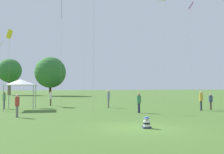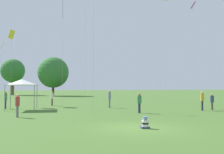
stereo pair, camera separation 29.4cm
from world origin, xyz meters
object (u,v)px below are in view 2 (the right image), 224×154
(person_standing_1, at_px, (18,103))
(person_standing_7, at_px, (110,97))
(seated_toddler, at_px, (145,123))
(person_standing_3, at_px, (139,101))
(canopy_tent, at_px, (22,83))
(kite_1, at_px, (193,8))
(person_standing_4, at_px, (212,100))
(person_standing_0, at_px, (6,98))
(kite_4, at_px, (2,47))
(person_standing_5, at_px, (52,97))
(person_standing_6, at_px, (202,99))
(kite_2, at_px, (12,36))
(kite_8, at_px, (63,4))
(distant_tree_0, at_px, (13,71))
(distant_tree_1, at_px, (53,72))

(person_standing_1, xyz_separation_m, person_standing_7, (8.43, 6.40, 0.13))
(seated_toddler, relative_size, person_standing_3, 0.38)
(canopy_tent, bearing_deg, kite_1, 15.75)
(person_standing_4, bearing_deg, person_standing_3, 57.01)
(person_standing_1, distance_m, kite_1, 28.44)
(person_standing_4, distance_m, kite_1, 17.37)
(seated_toddler, distance_m, kite_1, 28.12)
(person_standing_3, distance_m, canopy_tent, 11.42)
(person_standing_0, distance_m, person_standing_1, 8.10)
(canopy_tent, xyz_separation_m, kite_4, (-2.78, 6.67, 4.32))
(person_standing_1, bearing_deg, person_standing_3, 146.87)
(seated_toddler, bearing_deg, person_standing_4, 50.46)
(person_standing_5, relative_size, kite_1, 0.11)
(person_standing_6, bearing_deg, kite_2, -159.54)
(person_standing_4, relative_size, kite_2, 0.16)
(person_standing_7, bearing_deg, seated_toddler, 149.71)
(person_standing_1, xyz_separation_m, kite_4, (-2.98, 13.03, 5.91))
(person_standing_7, distance_m, kite_8, 11.02)
(seated_toddler, distance_m, person_standing_0, 17.33)
(person_standing_0, bearing_deg, person_standing_1, -41.93)
(kite_1, bearing_deg, person_standing_4, 49.56)
(person_standing_6, xyz_separation_m, distant_tree_0, (-22.02, 51.62, 5.26))
(person_standing_1, xyz_separation_m, person_standing_4, (17.25, 1.66, -0.10))
(canopy_tent, height_order, kite_8, kite_8)
(person_standing_5, bearing_deg, person_standing_1, 168.19)
(person_standing_1, distance_m, distant_tree_0, 53.45)
(seated_toddler, height_order, person_standing_4, person_standing_4)
(kite_4, bearing_deg, distant_tree_1, -157.54)
(person_standing_5, height_order, distant_tree_1, distant_tree_1)
(person_standing_3, distance_m, kite_4, 18.60)
(kite_2, xyz_separation_m, kite_4, (-0.74, -2.42, -1.78))
(kite_8, bearing_deg, person_standing_5, 145.08)
(seated_toddler, xyz_separation_m, person_standing_5, (-4.25, 18.14, 0.71))
(kite_8, bearing_deg, person_standing_6, 11.51)
(kite_4, xyz_separation_m, distant_tree_0, (-3.15, 39.81, -0.57))
(seated_toddler, height_order, person_standing_7, person_standing_7)
(canopy_tent, bearing_deg, kite_8, 20.30)
(person_standing_1, relative_size, person_standing_5, 1.03)
(person_standing_4, height_order, person_standing_7, person_standing_7)
(person_standing_5, bearing_deg, kite_1, -83.38)
(person_standing_6, bearing_deg, seated_toddler, -78.72)
(kite_4, bearing_deg, seated_toddler, 61.46)
(kite_8, xyz_separation_m, distant_tree_1, (0.28, 36.66, -5.36))
(person_standing_0, relative_size, kite_8, 0.14)
(person_standing_5, xyz_separation_m, kite_4, (-5.74, 1.87, 5.95))
(person_standing_1, relative_size, person_standing_6, 0.93)
(person_standing_1, relative_size, kite_1, 0.12)
(person_standing_3, relative_size, person_standing_7, 0.90)
(person_standing_1, xyz_separation_m, person_standing_6, (15.90, 1.21, 0.08))
(person_standing_4, bearing_deg, seated_toddler, 89.59)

